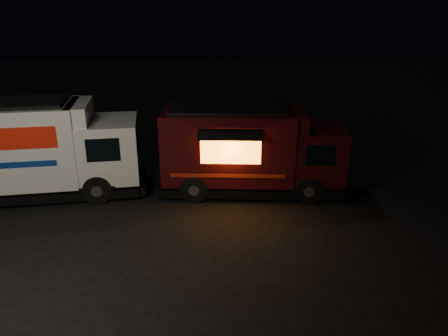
% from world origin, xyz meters
% --- Properties ---
extents(ground, '(80.00, 80.00, 0.00)m').
position_xyz_m(ground, '(0.00, 0.00, 0.00)').
color(ground, black).
rests_on(ground, ground).
extents(white_truck, '(7.26, 3.10, 3.20)m').
position_xyz_m(white_truck, '(-4.15, 3.33, 1.60)').
color(white_truck, silver).
rests_on(white_truck, ground).
extents(red_truck, '(6.46, 2.89, 2.92)m').
position_xyz_m(red_truck, '(3.04, 3.21, 1.46)').
color(red_truck, '#350B09').
rests_on(red_truck, ground).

